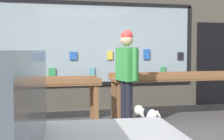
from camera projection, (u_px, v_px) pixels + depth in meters
ground_plane at (118, 134)px, 5.19m from camera, size 40.00×40.00×0.00m
shopfront_facade at (94, 35)px, 7.40m from camera, size 8.35×0.29×3.57m
display_table_left at (19, 87)px, 5.75m from camera, size 3.00×0.61×0.89m
display_table_right at (182, 81)px, 6.49m from camera, size 3.00×0.70×0.93m
person_browsing at (127, 70)px, 5.63m from camera, size 0.31×0.68×1.76m
small_dog at (147, 113)px, 5.56m from camera, size 0.41×0.49×0.40m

